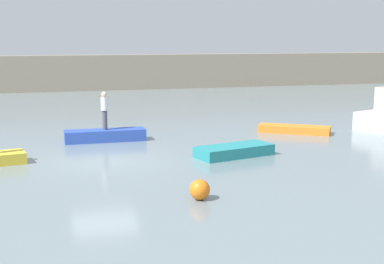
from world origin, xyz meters
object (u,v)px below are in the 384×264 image
rowboat_teal (234,151)px  rowboat_orange (294,129)px  mooring_buoy (200,190)px  person_white_shirt (105,108)px  rowboat_blue (105,135)px

rowboat_teal → rowboat_orange: 6.27m
rowboat_teal → mooring_buoy: (-2.97, -5.27, 0.09)m
rowboat_teal → mooring_buoy: 6.05m
rowboat_teal → mooring_buoy: bearing=-134.0°
rowboat_teal → person_white_shirt: size_ratio=1.80×
rowboat_blue → rowboat_teal: rowboat_blue is taller
person_white_shirt → mooring_buoy: person_white_shirt is taller
person_white_shirt → rowboat_orange: bearing=-1.9°
rowboat_orange → mooring_buoy: bearing=-95.2°
rowboat_blue → rowboat_orange: (9.18, -0.31, -0.09)m
rowboat_orange → rowboat_blue: bearing=-148.4°
rowboat_teal → rowboat_orange: size_ratio=0.89×
rowboat_orange → person_white_shirt: (-9.18, 0.31, 1.32)m
rowboat_orange → mooring_buoy: 12.15m
rowboat_teal → rowboat_blue: bearing=120.5°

